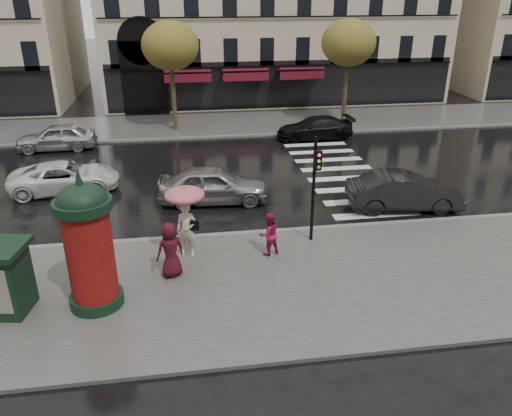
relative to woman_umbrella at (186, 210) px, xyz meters
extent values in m
plane|color=black|center=(1.62, -1.64, -1.77)|extent=(160.00, 160.00, 0.00)
cube|color=#474744|center=(1.62, -2.14, -1.71)|extent=(90.00, 7.00, 0.12)
cube|color=#474744|center=(1.62, 17.36, -1.71)|extent=(90.00, 6.00, 0.12)
cube|color=slate|center=(1.62, 1.36, -1.70)|extent=(90.00, 0.25, 0.14)
cube|color=slate|center=(1.62, 14.36, -1.70)|extent=(90.00, 0.25, 0.14)
cube|color=silver|center=(7.62, 7.96, -1.77)|extent=(3.60, 11.75, 0.01)
cylinder|color=#38281C|center=(-0.38, 16.36, 0.83)|extent=(0.28, 0.28, 5.20)
ellipsoid|color=#545F1E|center=(-0.38, 16.36, 3.43)|extent=(3.40, 3.40, 2.89)
cylinder|color=#38281C|center=(10.62, 16.36, 0.83)|extent=(0.28, 0.28, 5.20)
ellipsoid|color=#545F1E|center=(10.62, 16.36, 3.43)|extent=(3.40, 3.40, 2.89)
imported|color=beige|center=(0.00, 0.00, -0.71)|extent=(0.76, 0.58, 1.88)
cylinder|color=black|center=(0.00, 0.00, -0.09)|extent=(0.02, 0.02, 1.19)
ellipsoid|color=#C12469|center=(0.00, 0.00, 0.54)|extent=(1.30, 1.30, 0.46)
cone|color=black|center=(0.00, 0.00, 0.80)|extent=(0.04, 0.04, 0.10)
cube|color=black|center=(0.27, -0.07, -0.52)|extent=(0.28, 0.13, 0.35)
imported|color=#A01342|center=(2.71, -0.34, -0.90)|extent=(0.89, 0.80, 1.51)
imported|color=#420D1A|center=(-0.54, -1.24, -0.75)|extent=(1.03, 0.86, 1.79)
cylinder|color=black|center=(-2.65, -2.47, -1.49)|extent=(1.50, 1.50, 0.32)
cylinder|color=maroon|center=(-2.65, -2.47, 0.01)|extent=(1.29, 1.29, 2.68)
cylinder|color=black|center=(-2.65, -2.47, 1.46)|extent=(1.54, 1.54, 0.27)
ellipsoid|color=black|center=(-2.65, -2.47, 1.57)|extent=(1.33, 1.33, 0.93)
cone|color=black|center=(-2.65, -2.47, 2.26)|extent=(0.21, 0.21, 0.48)
cylinder|color=black|center=(4.40, 0.47, 0.26)|extent=(0.11, 0.11, 3.82)
cube|color=black|center=(4.44, 0.26, 1.40)|extent=(0.27, 0.21, 0.67)
imported|color=#9B9CA0|center=(1.21, 4.67, -0.99)|extent=(4.73, 2.17, 1.57)
imported|color=black|center=(8.90, 2.79, -1.01)|extent=(4.76, 2.10, 1.52)
imported|color=white|center=(-5.27, 6.88, -1.12)|extent=(4.92, 2.68, 1.31)
imported|color=black|center=(7.88, 13.36, -1.11)|extent=(4.58, 1.95, 1.32)
imported|color=#BBBBC0|center=(-6.94, 13.34, -1.04)|extent=(4.39, 1.98, 1.46)
camera|label=1|loc=(0.08, -14.99, 6.74)|focal=35.00mm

